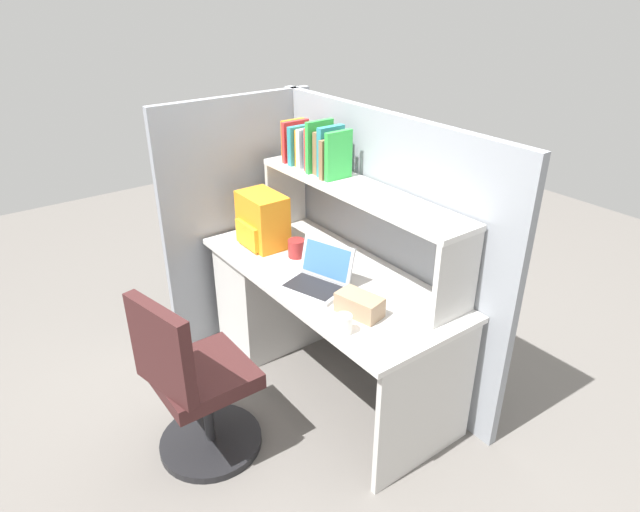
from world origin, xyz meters
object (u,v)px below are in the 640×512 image
Objects in this scene: laptop at (319,277)px; computer_mouse at (306,265)px; tissue_box at (359,305)px; snack_canister at (296,248)px; backpack at (262,221)px; office_chair at (195,390)px; paper_cup at (344,324)px.

laptop reaches higher than computer_mouse.
snack_canister is (-0.68, 0.10, 0.00)m from tissue_box.
laptop is 0.33m from tissue_box.
backpack is at bearing -164.41° from snack_canister.
computer_mouse is at bearing -89.19° from office_chair.
snack_canister is at bearing 15.59° from backpack.
office_chair is at bearing -68.28° from snack_canister.
tissue_box is at bearing -128.00° from office_chair.
office_chair is (-0.02, -0.72, -0.39)m from laptop.
paper_cup is 0.80m from snack_canister.
laptop is 1.18× the size of backpack.
paper_cup is (0.61, -0.22, 0.03)m from computer_mouse.
office_chair reaches higher than paper_cup.
computer_mouse is 0.47× the size of tissue_box.
snack_canister is (-0.35, 0.10, 0.00)m from laptop.
laptop is 0.82m from office_chair.
tissue_box is at bearing -1.93° from backpack.
backpack is 1.03m from paper_cup.
backpack is at bearing 164.90° from tissue_box.
snack_canister reaches higher than paper_cup.
office_chair is (0.33, -0.82, -0.39)m from snack_canister.
backpack reaches higher than paper_cup.
backpack is (-0.60, 0.03, 0.10)m from laptop.
computer_mouse is 1.00× the size of snack_canister.
paper_cup is at bearing -10.62° from backpack.
computer_mouse is at bearing 159.69° from tissue_box.
computer_mouse is (0.40, 0.04, -0.14)m from backpack.
office_chair is (-0.35, -0.72, -0.39)m from tissue_box.
tissue_box is (0.93, -0.03, -0.10)m from backpack.
paper_cup is at bearing -21.62° from laptop.
computer_mouse is at bearing 5.05° from backpack.
paper_cup is (0.41, -0.16, -0.01)m from laptop.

